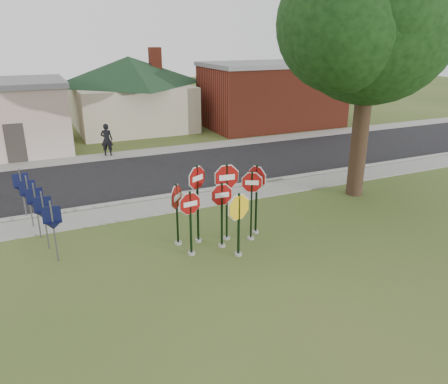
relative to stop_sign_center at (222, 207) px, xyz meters
name	(u,v)px	position (x,y,z in m)	size (l,w,h in m)	color
ground	(237,264)	(-0.07, -1.26, -1.42)	(120.00, 120.00, 0.00)	#38501E
sidewalk_near	(179,204)	(-0.07, 4.24, -1.39)	(60.00, 1.60, 0.06)	gray
road	(150,174)	(-0.07, 8.74, -1.40)	(60.00, 7.00, 0.04)	black
sidewalk_far	(130,154)	(-0.07, 13.04, -1.39)	(60.00, 1.60, 0.06)	gray
curb	(171,195)	(-0.07, 5.24, -1.35)	(60.00, 0.20, 0.14)	gray
stop_sign_center	(222,207)	(0.00, 0.00, 0.00)	(1.01, 0.24, 2.34)	gray
stop_sign_yellow	(239,217)	(0.23, -0.78, -0.08)	(1.13, 0.31, 2.23)	gray
stop_sign_left	(190,216)	(-1.12, -0.11, -0.07)	(1.00, 0.24, 2.26)	gray
stop_sign_right	(252,197)	(1.14, 0.09, 0.14)	(0.86, 0.48, 2.56)	gray
stop_sign_back_right	(227,190)	(0.38, 0.45, 0.39)	(1.17, 0.24, 2.83)	gray
stop_sign_back_left	(197,193)	(-0.57, 0.67, 0.36)	(0.95, 0.52, 2.82)	gray
stop_sign_far_right	(257,189)	(1.54, 0.48, 0.22)	(0.37, 1.04, 2.63)	gray
stop_sign_far_left	(177,206)	(-1.27, 0.77, -0.05)	(0.76, 0.85, 2.26)	gray
route_sign_row	(36,205)	(-5.47, 3.24, -0.20)	(1.43, 4.63, 2.00)	#59595E
building_house	(130,78)	(1.94, 20.74, 2.23)	(11.60, 11.60, 6.20)	#B5AB8F
building_brick	(272,94)	(11.93, 17.23, 0.98)	(10.20, 6.20, 4.75)	maroon
oak_tree	(373,16)	(7.43, 2.24, 5.91)	(10.42, 9.82, 10.75)	#311D15
bg_tree_right	(323,46)	(21.93, 24.74, 4.16)	(5.60, 5.60, 8.40)	#311D15
pedestrian	(107,140)	(-1.31, 13.20, -0.43)	(0.68, 0.44, 1.86)	black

